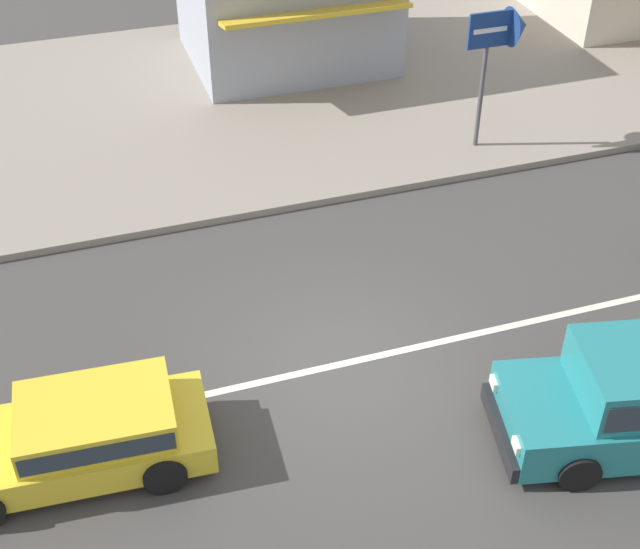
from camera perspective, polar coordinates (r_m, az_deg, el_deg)
ground_plane at (r=14.28m, az=1.59°, el=-5.71°), size 160.00×160.00×0.00m
lane_centre_stripe at (r=14.28m, az=1.59°, el=-5.70°), size 50.40×0.14×0.01m
kerb_strip at (r=21.90m, az=-6.81°, el=10.84°), size 68.00×10.00×0.15m
hatchback_yellow_2 at (r=12.85m, az=-15.12°, el=-9.81°), size 4.02×1.90×1.10m
arrow_signboard at (r=19.21m, az=12.16°, el=14.94°), size 1.29×0.82×3.05m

